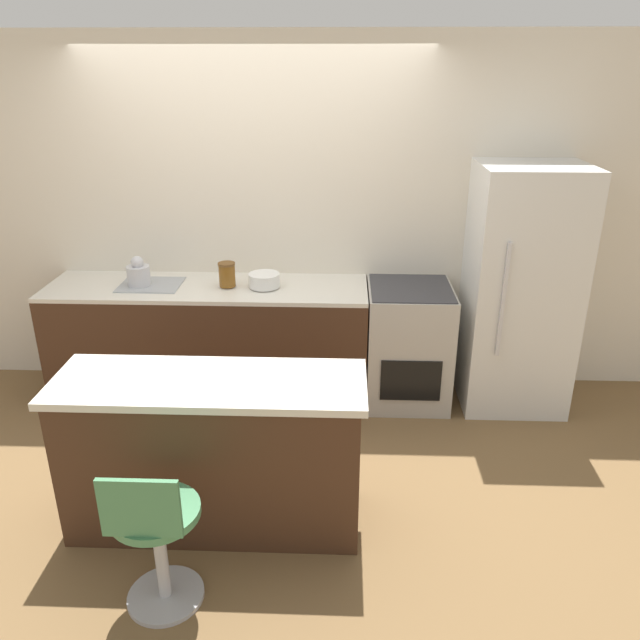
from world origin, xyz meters
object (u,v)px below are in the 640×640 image
stool_chair (156,538)px  kettle (138,273)px  mixing_bowl (264,280)px  refrigerator (520,290)px  oven_range (408,344)px

stool_chair → kettle: (-0.65, 2.02, 0.59)m
stool_chair → kettle: size_ratio=3.79×
stool_chair → mixing_bowl: size_ratio=3.66×
refrigerator → stool_chair: (-2.09, -2.03, -0.49)m
kettle → mixing_bowl: (0.91, 0.00, -0.04)m
oven_range → refrigerator: refrigerator is taller
stool_chair → mixing_bowl: mixing_bowl is taller
mixing_bowl → stool_chair: bearing=-97.5°
refrigerator → mixing_bowl: bearing=-179.5°
refrigerator → stool_chair: bearing=-135.9°
stool_chair → mixing_bowl: (0.26, 2.02, 0.55)m
oven_range → stool_chair: 2.42m
oven_range → kettle: size_ratio=4.13×
oven_range → kettle: bearing=-179.5°
stool_chair → kettle: 2.20m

